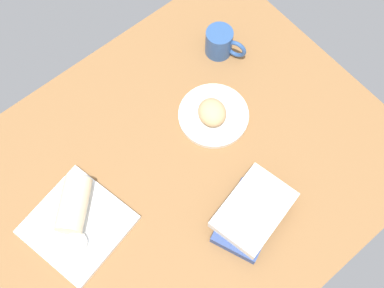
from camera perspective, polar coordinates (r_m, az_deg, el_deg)
name	(u,v)px	position (r cm, az deg, el deg)	size (l,w,h in cm)	color
dining_table	(184,169)	(130.18, -0.92, -3.00)	(110.00, 90.00, 4.00)	olive
round_plate	(213,115)	(133.81, 2.54, 3.40)	(19.50, 19.50, 1.40)	silver
scone_pastry	(212,112)	(130.18, 2.39, 3.74)	(8.40, 7.47, 5.77)	tan
square_plate	(78,225)	(126.07, -13.31, -9.24)	(22.43, 22.43, 1.60)	white
sauce_cup	(77,243)	(122.98, -13.42, -11.28)	(5.26, 5.26, 2.13)	silver
breakfast_wrap	(73,204)	(123.22, -13.79, -6.93)	(6.90, 6.90, 13.65)	beige
book_stack	(251,215)	(121.50, 6.97, -8.24)	(23.57, 18.03, 6.71)	#33477F
coffee_mug	(220,42)	(141.87, 3.36, 11.86)	(7.87, 11.97, 8.65)	#2D518C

